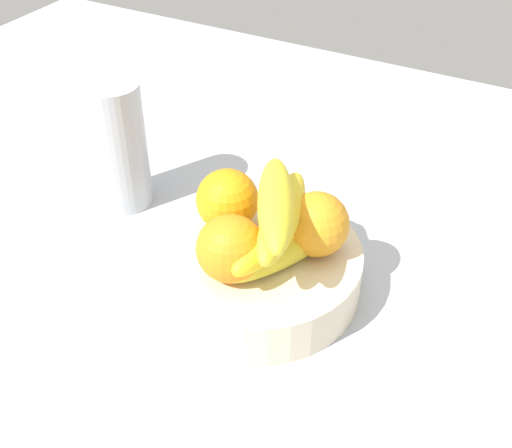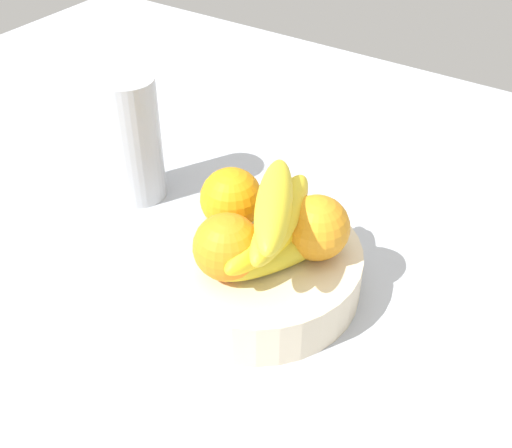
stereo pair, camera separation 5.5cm
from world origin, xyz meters
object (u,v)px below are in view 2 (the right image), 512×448
(fruit_bowl, at_px, (256,269))
(orange_front_right, at_px, (227,247))
(orange_center, at_px, (317,228))
(thermos_tumbler, at_px, (134,140))
(orange_front_left, at_px, (231,199))
(banana_bunch, at_px, (279,227))

(fruit_bowl, relative_size, orange_front_right, 3.31)
(fruit_bowl, xyz_separation_m, orange_center, (0.06, 0.03, 0.07))
(orange_front_right, height_order, thermos_tumbler, thermos_tumbler)
(fruit_bowl, bearing_deg, thermos_tumbler, 164.40)
(orange_center, bearing_deg, fruit_bowl, -150.40)
(fruit_bowl, distance_m, orange_front_left, 0.09)
(orange_front_left, xyz_separation_m, orange_center, (0.11, 0.01, 0.00))
(orange_front_left, bearing_deg, fruit_bowl, -26.20)
(orange_front_left, xyz_separation_m, thermos_tumbler, (-0.20, 0.04, -0.00))
(orange_front_left, relative_size, thermos_tumbler, 0.42)
(orange_front_right, xyz_separation_m, banana_bunch, (0.04, 0.05, 0.01))
(fruit_bowl, bearing_deg, banana_bunch, -6.97)
(fruit_bowl, distance_m, orange_front_right, 0.09)
(orange_front_right, bearing_deg, orange_center, 52.44)
(orange_front_right, distance_m, banana_bunch, 0.06)
(orange_center, height_order, thermos_tumbler, thermos_tumbler)
(fruit_bowl, distance_m, thermos_tumbler, 0.27)
(fruit_bowl, height_order, thermos_tumbler, thermos_tumbler)
(orange_front_left, height_order, thermos_tumbler, thermos_tumbler)
(orange_front_left, distance_m, orange_center, 0.12)
(banana_bunch, bearing_deg, fruit_bowl, 173.03)
(orange_center, xyz_separation_m, thermos_tumbler, (-0.32, 0.04, -0.00))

